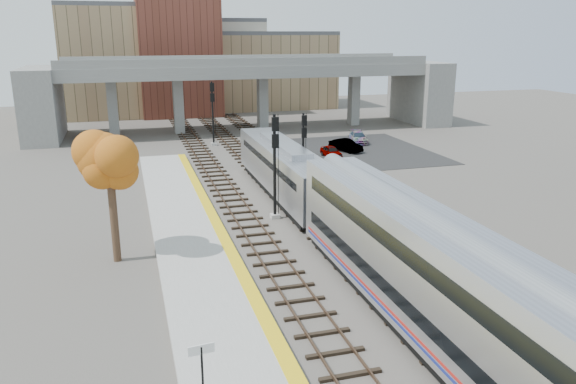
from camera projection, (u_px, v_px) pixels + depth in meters
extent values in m
plane|color=#47423D|center=(332.00, 262.00, 31.67)|extent=(160.00, 160.00, 0.00)
cube|color=#9E9E99|center=(204.00, 274.00, 29.67)|extent=(4.50, 60.00, 0.35)
cube|color=yellow|center=(239.00, 267.00, 30.13)|extent=(0.70, 60.00, 0.01)
cube|color=black|center=(234.00, 203.00, 42.33)|extent=(2.50, 95.00, 0.14)
cube|color=brown|center=(225.00, 203.00, 42.10)|extent=(0.07, 95.00, 0.14)
cube|color=brown|center=(243.00, 201.00, 42.49)|extent=(0.07, 95.00, 0.14)
cube|color=black|center=(288.00, 199.00, 43.46)|extent=(2.50, 95.00, 0.14)
cube|color=brown|center=(279.00, 198.00, 43.23)|extent=(0.07, 95.00, 0.14)
cube|color=brown|center=(296.00, 197.00, 43.62)|extent=(0.07, 95.00, 0.14)
cube|color=black|center=(336.00, 195.00, 44.53)|extent=(2.50, 95.00, 0.14)
cube|color=brown|center=(327.00, 194.00, 44.31)|extent=(0.07, 95.00, 0.14)
cube|color=brown|center=(344.00, 193.00, 44.69)|extent=(0.07, 95.00, 0.14)
cube|color=slate|center=(247.00, 70.00, 72.42)|extent=(46.00, 10.00, 1.50)
cube|color=slate|center=(255.00, 62.00, 67.64)|extent=(46.00, 0.20, 1.00)
cube|color=slate|center=(240.00, 59.00, 76.50)|extent=(46.00, 0.20, 1.00)
cube|color=slate|center=(113.00, 108.00, 69.02)|extent=(1.20, 1.60, 7.00)
cube|color=slate|center=(178.00, 106.00, 71.17)|extent=(1.20, 1.60, 7.00)
cube|color=slate|center=(263.00, 103.00, 74.12)|extent=(1.20, 1.60, 7.00)
cube|color=slate|center=(354.00, 99.00, 77.62)|extent=(1.20, 1.60, 7.00)
cube|color=slate|center=(42.00, 104.00, 66.66)|extent=(4.00, 12.00, 8.50)
cube|color=slate|center=(419.00, 92.00, 80.10)|extent=(4.00, 12.00, 8.50)
cube|color=#A0855D|center=(125.00, 62.00, 86.77)|extent=(18.00, 14.00, 16.00)
cube|color=#4C4C4F|center=(120.00, 6.00, 84.49)|extent=(18.00, 14.00, 0.60)
cube|color=beige|center=(210.00, 65.00, 95.43)|extent=(16.00, 16.00, 14.00)
cube|color=#4C4C4F|center=(209.00, 21.00, 93.42)|extent=(16.00, 16.00, 0.60)
cube|color=brown|center=(178.00, 49.00, 85.61)|extent=(12.00, 10.00, 20.00)
cube|color=#A0855D|center=(270.00, 71.00, 96.55)|extent=(20.00, 14.00, 12.00)
cube|color=#4C4C4F|center=(270.00, 33.00, 94.81)|extent=(20.00, 14.00, 0.60)
cube|color=black|center=(362.00, 151.00, 61.27)|extent=(14.00, 18.00, 0.04)
cube|color=#A8AAB2|center=(284.00, 168.00, 43.64)|extent=(3.00, 19.00, 3.20)
cube|color=black|center=(256.00, 138.00, 52.26)|extent=(2.20, 0.06, 1.10)
cube|color=black|center=(284.00, 160.00, 43.47)|extent=(3.02, 16.15, 0.50)
cube|color=black|center=(284.00, 190.00, 44.15)|extent=(2.70, 17.10, 0.50)
cube|color=#A8AAB2|center=(284.00, 145.00, 43.14)|extent=(1.60, 9.50, 0.40)
cube|color=#A8AAB2|center=(438.00, 279.00, 22.61)|extent=(3.00, 25.00, 4.60)
cube|color=black|center=(440.00, 251.00, 22.28)|extent=(3.02, 23.00, 0.75)
cube|color=black|center=(436.00, 299.00, 22.86)|extent=(3.02, 23.00, 0.65)
cube|color=#A71A14|center=(434.00, 318.00, 23.09)|extent=(3.03, 24.00, 0.12)
cube|color=navy|center=(434.00, 322.00, 23.15)|extent=(3.03, 24.00, 0.12)
cube|color=black|center=(433.00, 334.00, 23.30)|extent=(2.70, 23.75, 0.40)
cube|color=#9E9E99|center=(275.00, 216.00, 39.12)|extent=(0.60, 0.60, 0.30)
cylinder|color=black|center=(275.00, 168.00, 38.16)|extent=(0.21, 0.21, 7.27)
cube|color=black|center=(275.00, 124.00, 37.10)|extent=(0.47, 0.18, 0.93)
cube|color=black|center=(275.00, 141.00, 37.42)|extent=(0.47, 0.18, 0.93)
cube|color=#9E9E99|center=(303.00, 188.00, 46.17)|extent=(0.60, 0.60, 0.30)
cylinder|color=black|center=(303.00, 152.00, 45.34)|extent=(0.18, 0.18, 6.31)
cube|color=black|center=(304.00, 120.00, 44.39)|extent=(0.41, 0.18, 0.81)
cube|color=black|center=(304.00, 133.00, 44.66)|extent=(0.41, 0.18, 0.81)
cube|color=#9E9E99|center=(214.00, 144.00, 64.14)|extent=(0.60, 0.60, 0.30)
cylinder|color=black|center=(213.00, 114.00, 63.18)|extent=(0.21, 0.21, 7.22)
cube|color=black|center=(212.00, 87.00, 62.13)|extent=(0.46, 0.18, 0.93)
cube|color=black|center=(212.00, 98.00, 62.44)|extent=(0.46, 0.18, 0.93)
cylinder|color=black|center=(203.00, 376.00, 18.76)|extent=(0.08, 0.08, 2.20)
cube|color=white|center=(201.00, 349.00, 18.48)|extent=(0.90, 0.15, 0.35)
cylinder|color=#382619|center=(114.00, 218.00, 31.20)|extent=(0.44, 0.44, 5.06)
ellipsoid|color=#BB6A18|center=(109.00, 168.00, 30.41)|extent=(3.60, 3.60, 3.61)
imported|color=#99999E|center=(331.00, 152.00, 57.92)|extent=(1.56, 3.46, 1.15)
imported|color=#99999E|center=(346.00, 145.00, 60.64)|extent=(2.92, 4.24, 1.33)
imported|color=#99999E|center=(358.00, 137.00, 65.39)|extent=(2.73, 4.67, 1.27)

